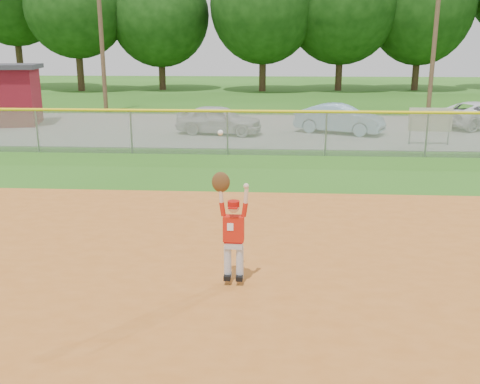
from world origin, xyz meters
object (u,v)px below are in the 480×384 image
object	(u,v)px
sponsor_sign	(430,121)
ballplayer	(232,227)
car_blue	(339,119)
car_white_a	(219,120)

from	to	relation	value
sponsor_sign	ballplayer	xyz separation A→B (m)	(-6.42, -12.64, 0.03)
car_blue	ballplayer	world-z (taller)	ballplayer
car_blue	ballplayer	bearing A→B (deg)	-168.94
car_blue	sponsor_sign	distance (m)	4.00
car_white_a	car_blue	distance (m)	5.10
car_blue	ballplayer	distance (m)	15.58
ballplayer	car_blue	bearing A→B (deg)	77.52
sponsor_sign	car_blue	bearing A→B (deg)	139.84
car_blue	sponsor_sign	world-z (taller)	sponsor_sign
car_blue	sponsor_sign	size ratio (longest dim) A/B	2.34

